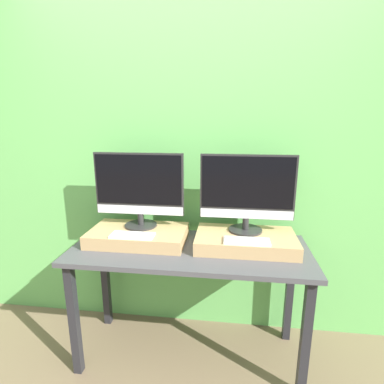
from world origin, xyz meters
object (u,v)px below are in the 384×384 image
Objects in this scene: monitor_right at (247,191)px; keyboard_left at (132,235)px; monitor_left at (139,188)px; keyboard_right at (247,241)px.

keyboard_left is at bearing -165.32° from monitor_right.
monitor_left and monitor_right have the same top height.
keyboard_left is 0.46× the size of monitor_right.
monitor_left is at bearing 90.00° from keyboard_left.
monitor_left reaches higher than keyboard_right.
keyboard_right is at bearing 0.00° from keyboard_left.
keyboard_left is 0.76m from monitor_right.
keyboard_right is at bearing -14.68° from monitor_left.
monitor_right reaches higher than keyboard_right.
keyboard_right is at bearing -90.00° from monitor_right.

